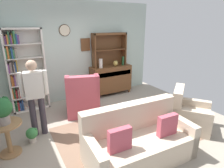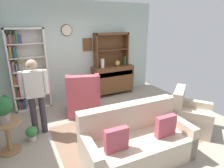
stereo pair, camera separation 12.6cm
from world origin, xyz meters
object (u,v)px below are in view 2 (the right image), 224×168
(plant_stand, at_px, (7,133))
(coffee_table, at_px, (121,115))
(wingback_chair, at_px, (84,99))
(potted_plant_large, at_px, (2,107))
(bottle_wine, at_px, (125,61))
(bookshelf, at_px, (26,70))
(sideboard, at_px, (113,79))
(armchair_floral, at_px, (189,116))
(couch_floral, at_px, (136,142))
(vase_round, at_px, (117,63))
(person_reading, at_px, (35,92))
(book_stack, at_px, (115,111))
(sideboard_hutch, at_px, (111,45))
(vase_tall, at_px, (103,63))
(potted_plant_small, at_px, (32,133))

(plant_stand, height_order, coffee_table, plant_stand)
(wingback_chair, xyz_separation_m, potted_plant_large, (-1.69, -0.78, 0.49))
(potted_plant_large, bearing_deg, bottle_wine, 25.16)
(bookshelf, relative_size, sideboard, 1.62)
(armchair_floral, distance_m, plant_stand, 3.59)
(bookshelf, distance_m, couch_floral, 3.35)
(armchair_floral, height_order, coffee_table, armchair_floral)
(wingback_chair, relative_size, plant_stand, 1.75)
(vase_round, relative_size, coffee_table, 0.21)
(armchair_floral, height_order, wingback_chair, wingback_chair)
(plant_stand, distance_m, person_reading, 0.87)
(wingback_chair, distance_m, plant_stand, 1.86)
(plant_stand, distance_m, coffee_table, 2.14)
(bottle_wine, distance_m, book_stack, 2.38)
(wingback_chair, xyz_separation_m, book_stack, (0.33, -1.03, 0.06))
(coffee_table, bearing_deg, bookshelf, 127.16)
(coffee_table, bearing_deg, potted_plant_large, 170.91)
(bookshelf, relative_size, sideboard_hutch, 1.91)
(bottle_wine, xyz_separation_m, person_reading, (-2.82, -1.21, -0.15))
(bookshelf, xyz_separation_m, plant_stand, (-0.52, -1.77, -0.70))
(sideboard_hutch, height_order, couch_floral, sideboard_hutch)
(couch_floral, distance_m, wingback_chair, 1.99)
(vase_tall, relative_size, bottle_wine, 0.99)
(sideboard, bearing_deg, potted_plant_small, -149.64)
(sideboard, bearing_deg, potted_plant_large, -150.74)
(plant_stand, bearing_deg, wingback_chair, 25.03)
(potted_plant_large, relative_size, book_stack, 2.11)
(couch_floral, relative_size, coffee_table, 2.31)
(vase_round, relative_size, plant_stand, 0.28)
(sideboard, relative_size, vase_tall, 4.78)
(vase_tall, bearing_deg, sideboard, 11.63)
(potted_plant_small, bearing_deg, vase_tall, 33.13)
(person_reading, bearing_deg, vase_round, 25.75)
(armchair_floral, relative_size, person_reading, 0.69)
(sideboard, height_order, book_stack, sideboard)
(vase_tall, distance_m, plant_stand, 3.13)
(sideboard, height_order, armchair_floral, sideboard)
(armchair_floral, relative_size, coffee_table, 1.34)
(coffee_table, bearing_deg, wingback_chair, 111.20)
(couch_floral, relative_size, armchair_floral, 1.72)
(couch_floral, distance_m, armchair_floral, 1.58)
(couch_floral, xyz_separation_m, armchair_floral, (1.56, 0.24, -0.02))
(vase_round, height_order, book_stack, vase_round)
(bookshelf, height_order, plant_stand, bookshelf)
(potted_plant_large, bearing_deg, bookshelf, 73.34)
(sideboard, bearing_deg, wingback_chair, -145.53)
(sideboard, distance_m, wingback_chair, 1.60)
(sideboard, xyz_separation_m, person_reading, (-2.43, -1.30, 0.40))
(armchair_floral, relative_size, wingback_chair, 1.02)
(plant_stand, bearing_deg, sideboard, 29.38)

